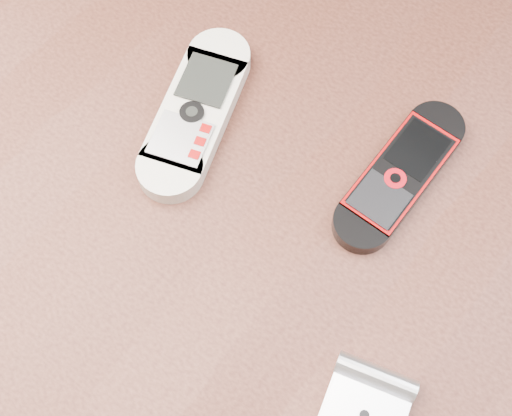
# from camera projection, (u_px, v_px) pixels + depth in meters

# --- Properties ---
(ground) EXTENTS (4.00, 4.00, 0.00)m
(ground) POSITION_uv_depth(u_px,v_px,m) (254.00, 387.00, 1.20)
(ground) COLOR #472B19
(ground) RESTS_ON ground
(table) EXTENTS (1.20, 0.80, 0.75)m
(table) POSITION_uv_depth(u_px,v_px,m) (251.00, 259.00, 0.61)
(table) COLOR black
(table) RESTS_ON ground
(nokia_white) EXTENTS (0.10, 0.16, 0.02)m
(nokia_white) POSITION_uv_depth(u_px,v_px,m) (196.00, 112.00, 0.54)
(nokia_white) COLOR beige
(nokia_white) RESTS_ON table
(nokia_black_red) EXTENTS (0.05, 0.14, 0.01)m
(nokia_black_red) POSITION_uv_depth(u_px,v_px,m) (400.00, 174.00, 0.52)
(nokia_black_red) COLOR black
(nokia_black_red) RESTS_ON table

